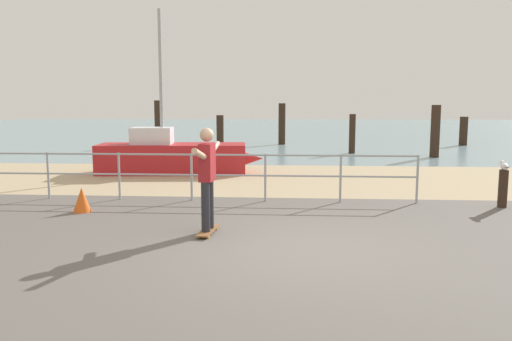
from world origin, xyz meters
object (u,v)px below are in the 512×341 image
object	(u,v)px
bollard_short	(503,189)
seagull	(504,166)
skateboard	(208,231)
skateboarder	(207,173)
traffic_cone	(82,200)
sailboat	(178,156)

from	to	relation	value
bollard_short	seagull	world-z (taller)	seagull
skateboard	skateboarder	size ratio (longest dim) A/B	0.49
skateboarder	seagull	size ratio (longest dim) A/B	3.38
bollard_short	traffic_cone	xyz separation A→B (m)	(-8.34, -1.00, -0.14)
seagull	traffic_cone	world-z (taller)	seagull
skateboard	traffic_cone	bearing A→B (deg)	151.49
skateboard	bollard_short	size ratio (longest dim) A/B	1.04
skateboard	sailboat	bearing A→B (deg)	106.29
skateboarder	traffic_cone	xyz separation A→B (m)	(-2.71, 1.47, -0.77)
seagull	skateboarder	bearing A→B (deg)	-156.15
seagull	bollard_short	bearing A→B (deg)	-97.93
sailboat	skateboarder	xyz separation A→B (m)	(2.08, -7.11, 0.50)
skateboarder	bollard_short	bearing A→B (deg)	23.71
sailboat	skateboard	size ratio (longest dim) A/B	6.17
skateboard	traffic_cone	xyz separation A→B (m)	(-2.71, 1.47, 0.18)
sailboat	traffic_cone	world-z (taller)	sailboat
bollard_short	seagull	xyz separation A→B (m)	(0.00, 0.02, 0.47)
bollard_short	skateboarder	bearing A→B (deg)	-156.29
skateboarder	bollard_short	xyz separation A→B (m)	(5.63, 2.47, -0.62)
sailboat	seagull	size ratio (longest dim) A/B	10.32
seagull	traffic_cone	distance (m)	8.43
skateboard	traffic_cone	size ratio (longest dim) A/B	1.63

